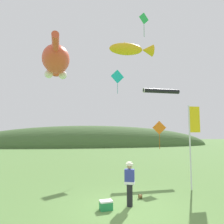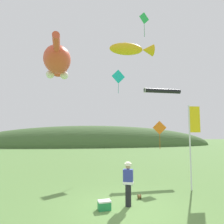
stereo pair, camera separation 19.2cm
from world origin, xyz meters
TOP-DOWN VIEW (x-y plane):
  - ground_plane at (0.00, 0.00)m, footprint 120.00×120.00m
  - distant_hill_ridge at (0.00, 33.47)m, footprint 50.88×11.35m
  - festival_attendant at (0.16, 0.18)m, footprint 0.48×0.38m
  - kite_spool at (0.84, 1.00)m, footprint 0.14×0.20m
  - picnic_cooler at (-0.85, -0.05)m, footprint 0.53×0.40m
  - festival_banner_pole at (4.03, 1.89)m, footprint 0.66×0.08m
  - kite_giant_cat at (-4.44, 11.66)m, footprint 3.09×9.02m
  - kite_fish_windsock at (1.40, 4.68)m, footprint 3.02×0.87m
  - kite_tube_streamer at (4.72, 7.64)m, footprint 3.23×0.59m
  - kite_diamond_orange at (2.99, 3.89)m, footprint 0.83×0.21m
  - kite_diamond_teal at (1.26, 9.09)m, footprint 1.25×0.27m
  - kite_diamond_green at (2.27, 4.40)m, footprint 0.79×0.34m

SIDE VIEW (x-z plane):
  - ground_plane at x=0.00m, z-range 0.00..0.00m
  - distant_hill_ridge at x=0.00m, z-range -4.13..4.13m
  - kite_spool at x=0.84m, z-range 0.00..0.20m
  - picnic_cooler at x=-0.85m, z-range 0.00..0.36m
  - festival_attendant at x=0.16m, z-range 0.07..1.84m
  - festival_banner_pole at x=4.03m, z-range 0.69..5.12m
  - kite_diamond_orange at x=2.99m, z-range 2.36..4.12m
  - kite_tube_streamer at x=4.72m, z-range 6.19..6.62m
  - kite_diamond_teal at x=1.26m, z-range 6.80..8.97m
  - kite_fish_windsock at x=1.40m, z-range 8.14..9.07m
  - kite_giant_cat at x=-4.44m, z-range 8.46..11.21m
  - kite_diamond_green at x=2.27m, z-range 9.82..11.57m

